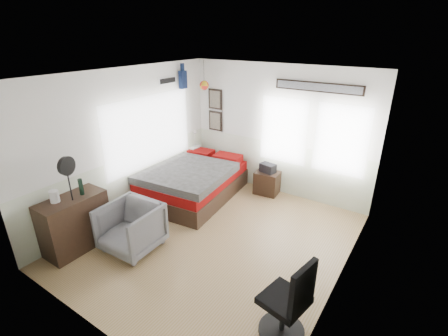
{
  "coord_description": "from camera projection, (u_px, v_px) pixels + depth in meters",
  "views": [
    {
      "loc": [
        2.67,
        -3.75,
        3.26
      ],
      "look_at": [
        -0.1,
        0.4,
        1.15
      ],
      "focal_mm": 26.0,
      "sensor_mm": 36.0,
      "label": 1
    }
  ],
  "objects": [
    {
      "name": "ground_plane",
      "position": [
        216.0,
        239.0,
        5.51
      ],
      "size": [
        4.0,
        4.5,
        0.01
      ],
      "primitive_type": "cube",
      "color": "olive"
    },
    {
      "name": "kettle",
      "position": [
        54.0,
        196.0,
        4.83
      ],
      "size": [
        0.16,
        0.14,
        0.18
      ],
      "rotation": [
        0.0,
        0.0,
        0.38
      ],
      "color": "silver",
      "rests_on": "dresser"
    },
    {
      "name": "nightstand",
      "position": [
        267.0,
        183.0,
        6.99
      ],
      "size": [
        0.53,
        0.44,
        0.5
      ],
      "primitive_type": "cube",
      "rotation": [
        0.0,
        0.0,
        0.1
      ],
      "color": "black",
      "rests_on": "ground_plane"
    },
    {
      "name": "armchair",
      "position": [
        131.0,
        228.0,
        5.14
      ],
      "size": [
        0.86,
        0.89,
        0.77
      ],
      "primitive_type": "imported",
      "rotation": [
        0.0,
        0.0,
        0.04
      ],
      "color": "slate",
      "rests_on": "ground_plane"
    },
    {
      "name": "bottle",
      "position": [
        81.0,
        187.0,
        5.03
      ],
      "size": [
        0.07,
        0.07,
        0.26
      ],
      "primitive_type": "cylinder",
      "color": "black",
      "rests_on": "dresser"
    },
    {
      "name": "bed",
      "position": [
        193.0,
        181.0,
        6.82
      ],
      "size": [
        1.76,
        2.35,
        0.7
      ],
      "rotation": [
        0.0,
        0.0,
        0.11
      ],
      "color": "black",
      "rests_on": "ground_plane"
    },
    {
      "name": "room_shell",
      "position": [
        218.0,
        146.0,
        5.06
      ],
      "size": [
        4.02,
        4.52,
        2.71
      ],
      "color": "silver",
      "rests_on": "ground_plane"
    },
    {
      "name": "stand_fan",
      "position": [
        66.0,
        167.0,
        4.69
      ],
      "size": [
        0.14,
        0.28,
        0.71
      ],
      "rotation": [
        0.0,
        0.0,
        0.26
      ],
      "color": "black",
      "rests_on": "dresser"
    },
    {
      "name": "black_bag",
      "position": [
        268.0,
        168.0,
        6.86
      ],
      "size": [
        0.35,
        0.26,
        0.19
      ],
      "primitive_type": "cube",
      "rotation": [
        0.0,
        0.0,
        -0.19
      ],
      "color": "black",
      "rests_on": "nightstand"
    },
    {
      "name": "task_chair",
      "position": [
        288.0,
        307.0,
        3.6
      ],
      "size": [
        0.56,
        0.56,
        1.07
      ],
      "rotation": [
        0.0,
        0.0,
        -0.19
      ],
      "color": "black",
      "rests_on": "ground_plane"
    },
    {
      "name": "dresser",
      "position": [
        75.0,
        223.0,
        5.14
      ],
      "size": [
        0.48,
        1.0,
        0.9
      ],
      "primitive_type": "cube",
      "color": "black",
      "rests_on": "ground_plane"
    },
    {
      "name": "wall_decor",
      "position": [
        225.0,
        91.0,
        6.75
      ],
      "size": [
        3.55,
        1.32,
        1.44
      ],
      "color": "black",
      "rests_on": "room_shell"
    }
  ]
}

